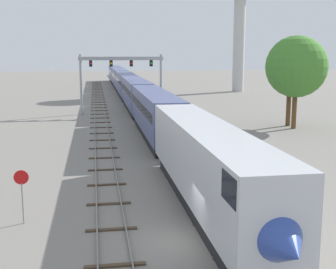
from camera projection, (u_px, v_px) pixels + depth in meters
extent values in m
plane|color=gray|center=(187.00, 242.00, 21.63)|extent=(400.00, 400.00, 0.00)
cube|color=slate|center=(126.00, 103.00, 80.11)|extent=(0.07, 200.00, 0.16)
cube|color=slate|center=(134.00, 103.00, 80.33)|extent=(0.07, 200.00, 0.16)
cube|color=#473828|center=(241.00, 256.00, 19.99)|extent=(2.60, 0.24, 0.10)
cube|color=#473828|center=(217.00, 223.00, 23.88)|extent=(2.60, 0.24, 0.10)
cube|color=#473828|center=(200.00, 199.00, 27.76)|extent=(2.60, 0.24, 0.10)
cube|color=#473828|center=(187.00, 181.00, 31.65)|extent=(2.60, 0.24, 0.10)
cube|color=#473828|center=(177.00, 167.00, 35.53)|extent=(2.60, 0.24, 0.10)
cube|color=#473828|center=(168.00, 156.00, 39.42)|extent=(2.60, 0.24, 0.10)
cube|color=#473828|center=(162.00, 146.00, 43.31)|extent=(2.60, 0.24, 0.10)
cube|color=#473828|center=(156.00, 139.00, 47.19)|extent=(2.60, 0.24, 0.10)
cube|color=#473828|center=(151.00, 132.00, 51.08)|extent=(2.60, 0.24, 0.10)
cube|color=#473828|center=(147.00, 126.00, 54.97)|extent=(2.60, 0.24, 0.10)
cube|color=#473828|center=(144.00, 121.00, 58.85)|extent=(2.60, 0.24, 0.10)
cube|color=#473828|center=(140.00, 117.00, 62.74)|extent=(2.60, 0.24, 0.10)
cube|color=#473828|center=(138.00, 113.00, 66.62)|extent=(2.60, 0.24, 0.10)
cube|color=#473828|center=(135.00, 110.00, 70.51)|extent=(2.60, 0.24, 0.10)
cube|color=#473828|center=(133.00, 107.00, 74.40)|extent=(2.60, 0.24, 0.10)
cube|color=#473828|center=(131.00, 104.00, 78.28)|extent=(2.60, 0.24, 0.10)
cube|color=#473828|center=(129.00, 102.00, 82.17)|extent=(2.60, 0.24, 0.10)
cube|color=#473828|center=(128.00, 99.00, 86.05)|extent=(2.60, 0.24, 0.10)
cube|color=#473828|center=(126.00, 97.00, 89.94)|extent=(2.60, 0.24, 0.10)
cube|color=#473828|center=(125.00, 96.00, 93.83)|extent=(2.60, 0.24, 0.10)
cube|color=#473828|center=(124.00, 94.00, 97.71)|extent=(2.60, 0.24, 0.10)
cube|color=#473828|center=(122.00, 92.00, 101.60)|extent=(2.60, 0.24, 0.10)
cube|color=#473828|center=(121.00, 91.00, 105.48)|extent=(2.60, 0.24, 0.10)
cube|color=#473828|center=(120.00, 89.00, 109.37)|extent=(2.60, 0.24, 0.10)
cube|color=#473828|center=(119.00, 88.00, 113.26)|extent=(2.60, 0.24, 0.10)
cube|color=#473828|center=(119.00, 87.00, 117.14)|extent=(2.60, 0.24, 0.10)
cube|color=#473828|center=(118.00, 86.00, 121.03)|extent=(2.60, 0.24, 0.10)
cube|color=#473828|center=(117.00, 85.00, 124.92)|extent=(2.60, 0.24, 0.10)
cube|color=#473828|center=(116.00, 84.00, 128.80)|extent=(2.60, 0.24, 0.10)
cube|color=#473828|center=(116.00, 83.00, 132.69)|extent=(2.60, 0.24, 0.10)
cube|color=#473828|center=(115.00, 82.00, 136.57)|extent=(2.60, 0.24, 0.10)
cube|color=#473828|center=(114.00, 81.00, 140.46)|extent=(2.60, 0.24, 0.10)
cube|color=#473828|center=(114.00, 80.00, 144.35)|extent=(2.60, 0.24, 0.10)
cube|color=#473828|center=(113.00, 80.00, 148.23)|extent=(2.60, 0.24, 0.10)
cube|color=#473828|center=(113.00, 79.00, 152.12)|extent=(2.60, 0.24, 0.10)
cube|color=#473828|center=(112.00, 78.00, 156.00)|extent=(2.60, 0.24, 0.10)
cube|color=#473828|center=(112.00, 78.00, 159.89)|extent=(2.60, 0.24, 0.10)
cube|color=#473828|center=(111.00, 77.00, 163.78)|extent=(2.60, 0.24, 0.10)
cube|color=#473828|center=(111.00, 76.00, 167.66)|extent=(2.60, 0.24, 0.10)
cube|color=#473828|center=(111.00, 76.00, 171.55)|extent=(2.60, 0.24, 0.10)
cube|color=#473828|center=(110.00, 75.00, 175.44)|extent=(2.60, 0.24, 0.10)
cube|color=slate|center=(95.00, 120.00, 59.82)|extent=(0.07, 160.00, 0.16)
cube|color=slate|center=(106.00, 120.00, 60.04)|extent=(0.07, 160.00, 0.16)
cube|color=#473828|center=(115.00, 265.00, 19.13)|extent=(2.60, 0.24, 0.10)
cube|color=#473828|center=(111.00, 229.00, 23.02)|extent=(2.60, 0.24, 0.10)
cube|color=#473828|center=(109.00, 204.00, 26.90)|extent=(2.60, 0.24, 0.10)
cube|color=#473828|center=(107.00, 185.00, 30.79)|extent=(2.60, 0.24, 0.10)
cube|color=#473828|center=(105.00, 170.00, 34.67)|extent=(2.60, 0.24, 0.10)
cube|color=#473828|center=(104.00, 158.00, 38.56)|extent=(2.60, 0.24, 0.10)
cube|color=#473828|center=(103.00, 148.00, 42.45)|extent=(2.60, 0.24, 0.10)
cube|color=#473828|center=(102.00, 140.00, 46.33)|extent=(2.60, 0.24, 0.10)
cube|color=#473828|center=(102.00, 133.00, 50.22)|extent=(2.60, 0.24, 0.10)
cube|color=#473828|center=(101.00, 127.00, 54.10)|extent=(2.60, 0.24, 0.10)
cube|color=#473828|center=(100.00, 122.00, 57.99)|extent=(2.60, 0.24, 0.10)
cube|color=#473828|center=(100.00, 118.00, 61.88)|extent=(2.60, 0.24, 0.10)
cube|color=#473828|center=(100.00, 114.00, 65.76)|extent=(2.60, 0.24, 0.10)
cube|color=#473828|center=(99.00, 111.00, 69.65)|extent=(2.60, 0.24, 0.10)
cube|color=#473828|center=(99.00, 108.00, 73.54)|extent=(2.60, 0.24, 0.10)
cube|color=#473828|center=(99.00, 105.00, 77.42)|extent=(2.60, 0.24, 0.10)
cube|color=#473828|center=(98.00, 102.00, 81.31)|extent=(2.60, 0.24, 0.10)
cube|color=#473828|center=(98.00, 100.00, 85.19)|extent=(2.60, 0.24, 0.10)
cube|color=#473828|center=(98.00, 98.00, 89.08)|extent=(2.60, 0.24, 0.10)
cube|color=#473828|center=(98.00, 96.00, 92.97)|extent=(2.60, 0.24, 0.10)
cube|color=#473828|center=(98.00, 94.00, 96.85)|extent=(2.60, 0.24, 0.10)
cube|color=#473828|center=(97.00, 93.00, 100.74)|extent=(2.60, 0.24, 0.10)
cube|color=#473828|center=(97.00, 91.00, 104.62)|extent=(2.60, 0.24, 0.10)
cube|color=#473828|center=(97.00, 90.00, 108.51)|extent=(2.60, 0.24, 0.10)
cube|color=#473828|center=(97.00, 88.00, 112.40)|extent=(2.60, 0.24, 0.10)
cube|color=#473828|center=(97.00, 87.00, 116.28)|extent=(2.60, 0.24, 0.10)
cube|color=#473828|center=(97.00, 86.00, 120.17)|extent=(2.60, 0.24, 0.10)
cube|color=#473828|center=(97.00, 85.00, 124.05)|extent=(2.60, 0.24, 0.10)
cube|color=#473828|center=(97.00, 84.00, 127.94)|extent=(2.60, 0.24, 0.10)
cube|color=#473828|center=(96.00, 83.00, 131.83)|extent=(2.60, 0.24, 0.10)
cube|color=#473828|center=(96.00, 82.00, 135.71)|extent=(2.60, 0.24, 0.10)
cube|color=silver|center=(206.00, 159.00, 25.89)|extent=(3.00, 21.19, 3.80)
cone|color=#2D479E|center=(282.00, 242.00, 15.47)|extent=(2.88, 2.60, 2.88)
cube|color=black|center=(269.00, 187.00, 16.56)|extent=(3.04, 1.80, 1.10)
cube|color=black|center=(206.00, 199.00, 26.32)|extent=(2.52, 19.07, 1.00)
cube|color=#4C5684|center=(155.00, 110.00, 47.44)|extent=(3.00, 21.19, 3.80)
cube|color=black|center=(155.00, 106.00, 47.37)|extent=(3.04, 19.49, 0.90)
cube|color=black|center=(155.00, 133.00, 47.87)|extent=(2.52, 19.07, 1.00)
cube|color=#4C5684|center=(136.00, 92.00, 69.00)|extent=(3.00, 21.19, 3.80)
cube|color=black|center=(136.00, 89.00, 68.93)|extent=(3.04, 19.49, 0.90)
cube|color=black|center=(136.00, 108.00, 69.42)|extent=(2.52, 19.07, 1.00)
cube|color=#4C5684|center=(126.00, 82.00, 90.55)|extent=(3.00, 21.19, 3.80)
cube|color=black|center=(126.00, 80.00, 90.48)|extent=(3.04, 19.49, 0.90)
cube|color=black|center=(126.00, 95.00, 90.98)|extent=(2.52, 19.07, 1.00)
cube|color=#4C5684|center=(119.00, 77.00, 112.11)|extent=(3.00, 21.19, 3.80)
cube|color=black|center=(119.00, 75.00, 112.04)|extent=(3.04, 19.49, 0.90)
cube|color=black|center=(120.00, 86.00, 112.53)|extent=(2.52, 19.07, 1.00)
cube|color=#4C5684|center=(115.00, 73.00, 133.66)|extent=(3.00, 21.19, 3.80)
cube|color=black|center=(115.00, 71.00, 133.59)|extent=(3.04, 19.49, 0.90)
cube|color=black|center=(115.00, 81.00, 134.09)|extent=(2.52, 19.07, 1.00)
cylinder|color=#999BA0|center=(81.00, 85.00, 64.97)|extent=(0.36, 0.36, 8.55)
cylinder|color=#999BA0|center=(161.00, 84.00, 66.77)|extent=(0.36, 0.36, 8.55)
cube|color=#999BA0|center=(121.00, 58.00, 65.22)|extent=(12.10, 0.36, 0.50)
cube|color=black|center=(91.00, 63.00, 64.72)|extent=(0.44, 0.32, 0.90)
sphere|color=red|center=(91.00, 64.00, 64.53)|extent=(0.28, 0.28, 0.28)
cube|color=black|center=(111.00, 63.00, 65.17)|extent=(0.44, 0.32, 0.90)
sphere|color=yellow|center=(111.00, 63.00, 64.98)|extent=(0.28, 0.28, 0.28)
cube|color=black|center=(131.00, 63.00, 65.62)|extent=(0.44, 0.32, 0.90)
sphere|color=red|center=(131.00, 63.00, 65.43)|extent=(0.28, 0.28, 0.28)
cube|color=black|center=(151.00, 63.00, 66.07)|extent=(0.44, 0.32, 0.90)
sphere|color=green|center=(151.00, 63.00, 65.88)|extent=(0.28, 0.28, 0.28)
cylinder|color=beige|center=(239.00, 44.00, 102.17)|extent=(2.60, 2.60, 21.22)
cylinder|color=gray|center=(23.00, 203.00, 23.77)|extent=(0.08, 0.08, 2.20)
cylinder|color=red|center=(21.00, 177.00, 23.51)|extent=(0.76, 0.03, 0.76)
cylinder|color=brown|center=(289.00, 106.00, 55.30)|extent=(0.56, 0.56, 4.73)
sphere|color=#235B23|center=(290.00, 72.00, 54.57)|extent=(5.02, 5.02, 5.02)
cylinder|color=brown|center=(294.00, 108.00, 53.30)|extent=(0.56, 0.56, 4.72)
sphere|color=#427F2D|center=(296.00, 67.00, 52.44)|extent=(7.09, 7.09, 7.09)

